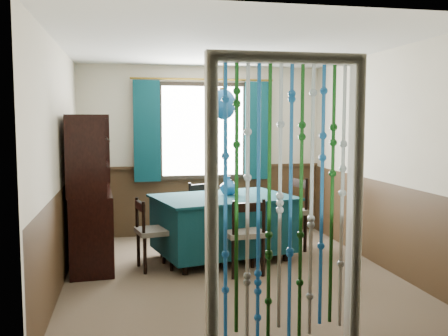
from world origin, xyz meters
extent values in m
plane|color=brown|center=(0.00, 0.00, 0.00)|extent=(4.00, 4.00, 0.00)
plane|color=silver|center=(0.00, 0.00, 2.50)|extent=(4.00, 4.00, 0.00)
plane|color=beige|center=(0.00, 2.00, 1.25)|extent=(3.60, 0.00, 3.60)
plane|color=beige|center=(0.00, -2.00, 1.25)|extent=(3.60, 0.00, 3.60)
plane|color=beige|center=(-1.80, 0.00, 1.25)|extent=(0.00, 4.00, 4.00)
plane|color=beige|center=(1.80, 0.00, 1.25)|extent=(0.00, 4.00, 4.00)
plane|color=#382515|center=(0.00, 1.99, 0.50)|extent=(3.60, 0.00, 3.60)
plane|color=#382515|center=(0.00, -1.99, 0.50)|extent=(3.60, 0.00, 3.60)
plane|color=#382515|center=(-1.79, 0.00, 0.50)|extent=(0.00, 4.00, 4.00)
plane|color=#382515|center=(1.79, 0.00, 0.50)|extent=(0.00, 4.00, 4.00)
cube|color=black|center=(0.00, 1.95, 1.55)|extent=(1.32, 0.12, 1.42)
cube|color=#0A2E36|center=(0.04, 0.58, 0.44)|extent=(1.77, 1.40, 0.63)
cube|color=#0A2E36|center=(0.04, 0.58, 0.77)|extent=(1.84, 1.47, 0.03)
cylinder|color=black|center=(-0.50, 0.04, 0.07)|extent=(0.07, 0.07, 0.14)
cylinder|color=black|center=(0.77, 0.34, 0.07)|extent=(0.07, 0.07, 0.14)
cylinder|color=black|center=(-0.69, 0.81, 0.07)|extent=(0.07, 0.07, 0.14)
cylinder|color=black|center=(0.58, 1.12, 0.07)|extent=(0.07, 0.07, 0.14)
cylinder|color=black|center=(-0.01, -0.22, 0.22)|extent=(0.04, 0.04, 0.43)
cylinder|color=black|center=(0.33, -0.19, 0.22)|extent=(0.04, 0.04, 0.43)
cylinder|color=black|center=(-0.04, 0.10, 0.22)|extent=(0.04, 0.04, 0.43)
cylinder|color=black|center=(0.30, 0.14, 0.22)|extent=(0.04, 0.04, 0.43)
cube|color=#5B5549|center=(0.15, -0.04, 0.46)|extent=(0.46, 0.44, 0.06)
cube|color=black|center=(0.16, -0.21, 0.78)|extent=(0.36, 0.08, 0.10)
cylinder|color=black|center=(-0.01, -0.23, 0.64)|extent=(0.04, 0.04, 0.42)
cylinder|color=black|center=(0.33, -0.20, 0.64)|extent=(0.04, 0.04, 0.42)
cylinder|color=black|center=(0.04, 1.42, 0.22)|extent=(0.04, 0.04, 0.44)
cylinder|color=black|center=(-0.28, 1.28, 0.22)|extent=(0.04, 0.04, 0.44)
cylinder|color=black|center=(0.17, 1.12, 0.22)|extent=(0.04, 0.04, 0.44)
cylinder|color=black|center=(-0.14, 0.98, 0.22)|extent=(0.04, 0.04, 0.44)
cube|color=#5B5549|center=(-0.05, 1.20, 0.47)|extent=(0.56, 0.55, 0.06)
cube|color=black|center=(-0.12, 1.36, 0.79)|extent=(0.35, 0.19, 0.10)
cylinder|color=black|center=(0.04, 1.43, 0.65)|extent=(0.04, 0.04, 0.43)
cylinder|color=black|center=(-0.28, 1.29, 0.65)|extent=(0.04, 0.04, 0.43)
cylinder|color=black|center=(-1.00, 0.46, 0.21)|extent=(0.04, 0.04, 0.41)
cylinder|color=black|center=(-0.93, 0.14, 0.21)|extent=(0.04, 0.04, 0.41)
cylinder|color=black|center=(-0.70, 0.52, 0.21)|extent=(0.04, 0.04, 0.41)
cylinder|color=black|center=(-0.63, 0.20, 0.21)|extent=(0.04, 0.04, 0.41)
cube|color=#5B5549|center=(-0.82, 0.33, 0.44)|extent=(0.46, 0.47, 0.06)
cube|color=black|center=(-0.98, 0.30, 0.74)|extent=(0.11, 0.35, 0.09)
cylinder|color=black|center=(-1.01, 0.45, 0.62)|extent=(0.04, 0.04, 0.40)
cylinder|color=black|center=(-0.94, 0.14, 0.62)|extent=(0.04, 0.04, 0.40)
cylinder|color=black|center=(1.14, 0.69, 0.24)|extent=(0.05, 0.05, 0.49)
cylinder|color=black|center=(1.07, 1.08, 0.24)|extent=(0.05, 0.05, 0.49)
cylinder|color=black|center=(0.78, 0.62, 0.24)|extent=(0.05, 0.05, 0.49)
cylinder|color=black|center=(0.70, 1.01, 0.24)|extent=(0.05, 0.05, 0.49)
cube|color=#5B5549|center=(0.92, 0.85, 0.52)|extent=(0.54, 0.56, 0.07)
cube|color=black|center=(1.11, 0.89, 0.88)|extent=(0.12, 0.42, 0.11)
cylinder|color=black|center=(1.15, 0.69, 0.73)|extent=(0.04, 0.04, 0.48)
cylinder|color=black|center=(1.08, 1.08, 0.73)|extent=(0.04, 0.04, 0.48)
cube|color=black|center=(-1.54, 0.67, 0.44)|extent=(0.55, 1.38, 0.88)
cube|color=black|center=(-1.54, 0.03, 1.33)|extent=(0.42, 0.08, 0.88)
cube|color=black|center=(-1.54, 1.32, 1.33)|extent=(0.42, 0.08, 0.88)
cube|color=black|center=(-1.54, 0.67, 1.75)|extent=(0.50, 1.37, 0.04)
cube|color=black|center=(-1.75, 0.67, 1.33)|extent=(0.11, 1.33, 0.88)
cube|color=black|center=(-1.51, 0.67, 1.20)|extent=(0.44, 1.29, 0.02)
cube|color=black|center=(-1.51, 0.67, 1.49)|extent=(0.44, 1.29, 0.02)
cylinder|color=olive|center=(0.04, 0.58, 2.20)|extent=(0.01, 0.01, 0.60)
ellipsoid|color=#134D86|center=(0.04, 0.58, 1.90)|extent=(0.30, 0.30, 0.37)
cylinder|color=olive|center=(0.04, 0.58, 2.08)|extent=(0.09, 0.09, 0.03)
imported|color=#134D86|center=(0.13, 0.70, 0.89)|extent=(0.22, 0.22, 0.21)
imported|color=beige|center=(-1.49, 0.44, 1.23)|extent=(0.26, 0.26, 0.05)
imported|color=beige|center=(-1.49, 1.01, 0.97)|extent=(0.17, 0.17, 0.17)
camera|label=1|loc=(-1.12, -5.34, 1.70)|focal=40.00mm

